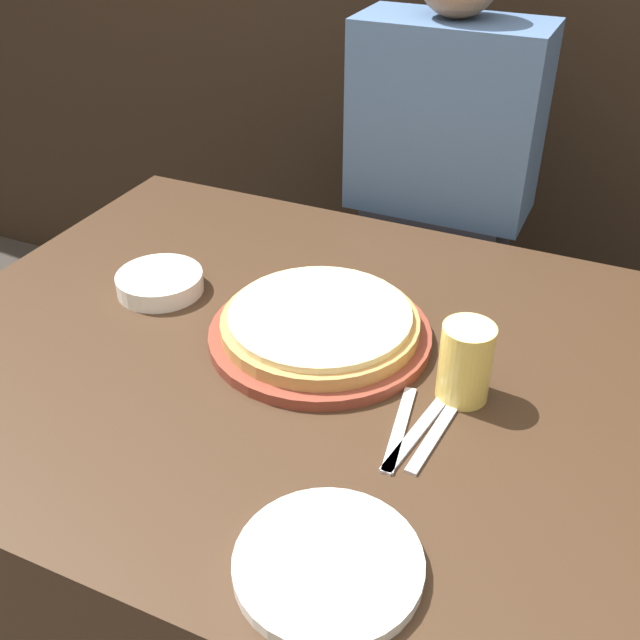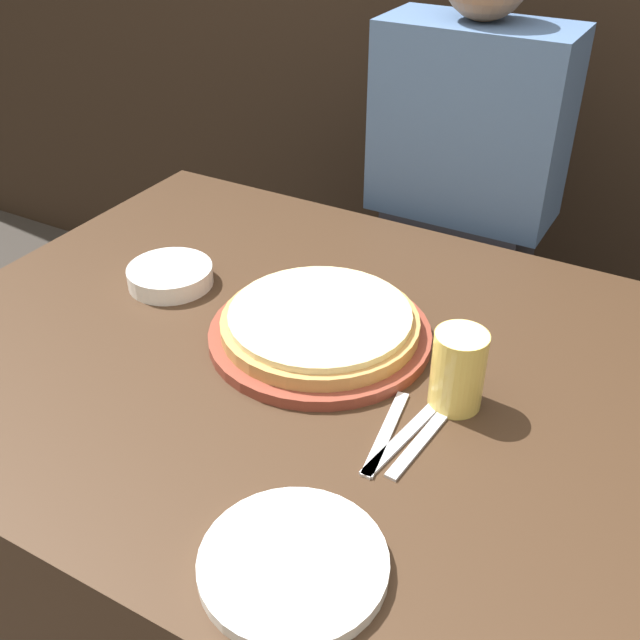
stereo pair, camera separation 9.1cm
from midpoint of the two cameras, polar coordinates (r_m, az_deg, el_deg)
The scene contains 10 objects.
ground_plane at distance 1.74m, azimuth 2.72°, elevation -22.14°, with size 12.00×12.00×0.00m, color #38332D.
dining_table at distance 1.46m, azimuth 3.09°, elevation -14.42°, with size 1.46×1.03×0.70m.
pizza_on_board at distance 1.26m, azimuth 2.07°, elevation -0.59°, with size 0.38×0.38×0.06m.
beer_glass at distance 1.13m, azimuth 12.83°, elevation -3.51°, with size 0.08×0.08×0.13m.
dinner_plate at distance 0.93m, azimuth 0.92°, elevation -18.16°, with size 0.23×0.23×0.02m.
side_bowl at distance 1.44m, azimuth -9.56°, elevation 3.32°, with size 0.16×0.16×0.04m.
fork at distance 1.10m, azimuth 7.46°, elevation -8.57°, with size 0.05×0.19×0.00m.
dinner_knife at distance 1.09m, azimuth 8.68°, elevation -8.98°, with size 0.05×0.19×0.00m.
spoon at distance 1.09m, azimuth 9.91°, elevation -9.40°, with size 0.03×0.16×0.00m.
diner_person at distance 1.83m, azimuth 11.89°, elevation 6.34°, with size 0.41×0.20×1.27m.
Camera 2 is at (0.45, -0.86, 1.44)m, focal length 42.00 mm.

